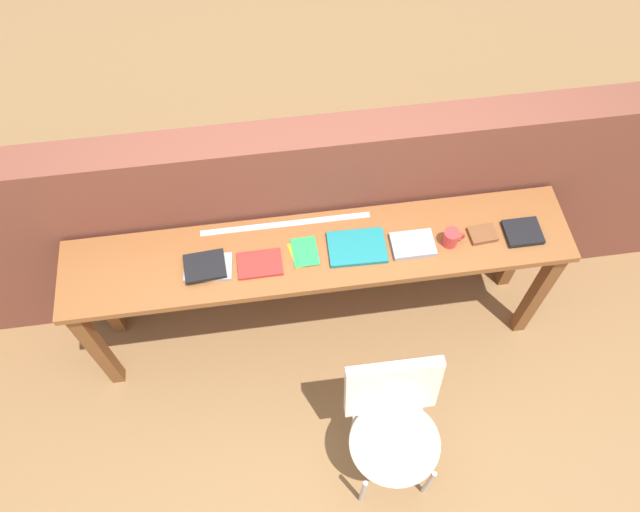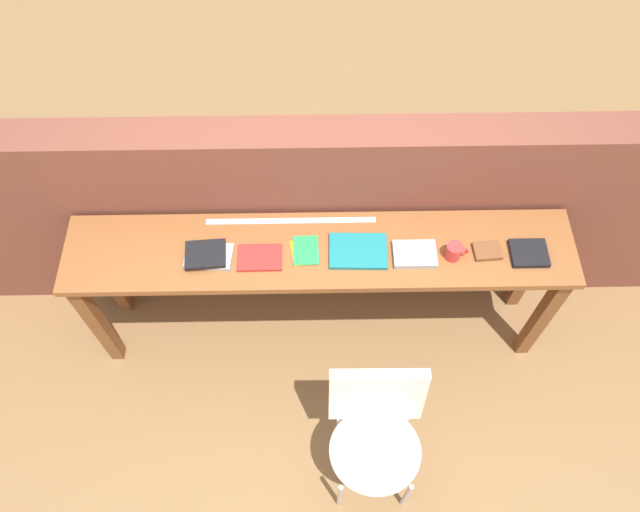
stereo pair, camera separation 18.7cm
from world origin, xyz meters
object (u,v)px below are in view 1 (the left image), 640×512
leather_journal_brown (482,234)px  magazine_cycling (260,264)px  book_repair_rightmost (523,232)px  book_open_centre (357,247)px  chair_white_moulded (394,424)px  pamphlet_pile_colourful (304,252)px  book_stack_leftmost (207,267)px  mug (451,238)px

leather_journal_brown → magazine_cycling: bearing=177.0°
magazine_cycling → book_repair_rightmost: 1.30m
book_open_centre → leather_journal_brown: 0.62m
book_open_centre → chair_white_moulded: bearing=-83.6°
pamphlet_pile_colourful → chair_white_moulded: bearing=-67.8°
book_stack_leftmost → book_repair_rightmost: bearing=-0.4°
magazine_cycling → book_open_centre: (0.47, 0.03, 0.00)m
book_stack_leftmost → mug: (1.18, -0.01, 0.02)m
chair_white_moulded → mug: mug is taller
leather_journal_brown → book_stack_leftmost: bearing=176.3°
book_open_centre → mug: mug is taller
pamphlet_pile_colourful → book_repair_rightmost: book_repair_rightmost is taller
chair_white_moulded → leather_journal_brown: size_ratio=6.86×
book_stack_leftmost → book_repair_rightmost: 1.55m
book_open_centre → leather_journal_brown: leather_journal_brown is taller
book_open_centre → mug: size_ratio=2.53×
magazine_cycling → book_open_centre: size_ratio=0.76×
pamphlet_pile_colourful → book_open_centre: bearing=-2.7°
magazine_cycling → mug: mug is taller
book_open_centre → book_repair_rightmost: size_ratio=1.57×
chair_white_moulded → book_repair_rightmost: 1.12m
leather_journal_brown → book_repair_rightmost: (0.20, -0.02, 0.00)m
pamphlet_pile_colourful → mug: size_ratio=1.56×
chair_white_moulded → book_stack_leftmost: size_ratio=3.75×
book_open_centre → leather_journal_brown: (0.62, -0.01, 0.00)m
pamphlet_pile_colourful → mug: 0.71m
chair_white_moulded → book_repair_rightmost: size_ratio=5.02×
magazine_cycling → mug: size_ratio=1.93×
magazine_cycling → book_repair_rightmost: size_ratio=1.20×
book_stack_leftmost → leather_journal_brown: 1.35m
book_stack_leftmost → book_open_centre: book_stack_leftmost is taller
chair_white_moulded → magazine_cycling: (-0.54, 0.74, 0.36)m
book_stack_leftmost → magazine_cycling: 0.25m
pamphlet_pile_colourful → book_repair_rightmost: (1.08, -0.04, 0.01)m
mug → leather_journal_brown: (0.17, 0.02, -0.03)m
book_open_centre → mug: bearing=-2.1°
chair_white_moulded → leather_journal_brown: 1.01m
chair_white_moulded → book_repair_rightmost: book_repair_rightmost is taller
chair_white_moulded → book_stack_leftmost: 1.16m
chair_white_moulded → book_open_centre: bearing=94.8°
pamphlet_pile_colourful → mug: (0.71, -0.04, 0.04)m
leather_journal_brown → book_repair_rightmost: 0.20m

